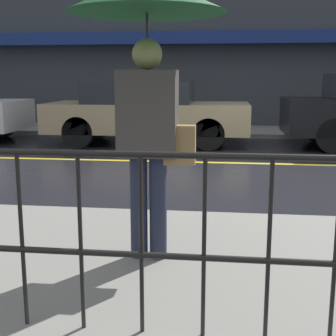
{
  "coord_description": "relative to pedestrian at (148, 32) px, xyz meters",
  "views": [
    {
      "loc": [
        -0.24,
        -8.32,
        1.53
      ],
      "look_at": [
        -0.85,
        -3.45,
        0.56
      ],
      "focal_mm": 50.0,
      "sensor_mm": 36.0,
      "label": 1
    }
  ],
  "objects": [
    {
      "name": "ground_plane",
      "position": [
        0.83,
        4.81,
        -1.85
      ],
      "size": [
        80.0,
        80.0,
        0.0
      ],
      "primitive_type": "plane",
      "color": "black"
    },
    {
      "name": "lane_marking",
      "position": [
        0.83,
        4.81,
        -1.85
      ],
      "size": [
        25.2,
        0.12,
        0.01
      ],
      "color": "gold",
      "rests_on": "ground_plane"
    },
    {
      "name": "railing_foreground",
      "position": [
        0.83,
        -1.11,
        -1.1
      ],
      "size": [
        12.0,
        0.04,
        1.04
      ],
      "color": "black",
      "rests_on": "sidewalk_near"
    },
    {
      "name": "pedestrian",
      "position": [
        0.0,
        0.0,
        0.0
      ],
      "size": [
        1.17,
        1.17,
        2.14
      ],
      "rotation": [
        0.0,
        0.0,
        3.14
      ],
      "color": "#23283D",
      "rests_on": "sidewalk_near"
    },
    {
      "name": "building_storefront",
      "position": [
        0.83,
        10.61,
        1.25
      ],
      "size": [
        28.0,
        0.85,
        6.26
      ],
      "color": "#383D42",
      "rests_on": "ground_plane"
    },
    {
      "name": "car_tan",
      "position": [
        -1.22,
        7.02,
        -1.11
      ],
      "size": [
        4.54,
        1.76,
        1.42
      ],
      "color": "tan",
      "rests_on": "ground_plane"
    },
    {
      "name": "sidewalk_far",
      "position": [
        0.83,
        9.39,
        -1.8
      ],
      "size": [
        28.0,
        2.19,
        0.1
      ],
      "color": "gray",
      "rests_on": "ground_plane"
    },
    {
      "name": "sidewalk_near",
      "position": [
        0.83,
        -0.02,
        -1.8
      ],
      "size": [
        28.0,
        2.69,
        0.1
      ],
      "color": "gray",
      "rests_on": "ground_plane"
    }
  ]
}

